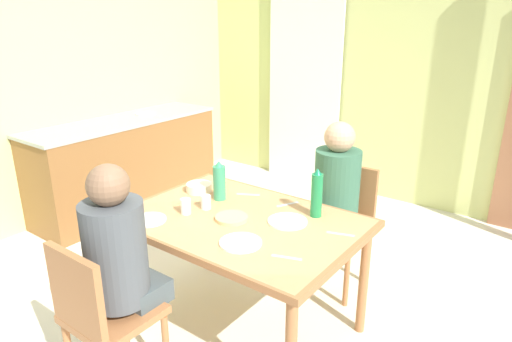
% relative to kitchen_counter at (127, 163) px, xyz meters
% --- Properties ---
extents(ground_plane, '(6.48, 6.48, 0.00)m').
position_rel_kitchen_counter_xyz_m(ground_plane, '(1.90, -0.68, -0.45)').
color(ground_plane, silver).
extents(wall_back, '(4.66, 0.10, 2.88)m').
position_rel_kitchen_counter_xyz_m(wall_back, '(1.90, 1.81, 0.99)').
color(wall_back, '#C9D080').
rests_on(wall_back, ground_plane).
extents(wall_left, '(0.10, 3.74, 2.88)m').
position_rel_kitchen_counter_xyz_m(wall_left, '(-0.33, -0.06, 0.99)').
color(wall_left, '#C5D080').
rests_on(wall_left, ground_plane).
extents(curtain_panel, '(0.90, 0.03, 2.42)m').
position_rel_kitchen_counter_xyz_m(curtain_panel, '(1.01, 1.71, 0.76)').
color(curtain_panel, white).
rests_on(curtain_panel, ground_plane).
extents(kitchen_counter, '(0.61, 1.96, 0.91)m').
position_rel_kitchen_counter_xyz_m(kitchen_counter, '(0.00, 0.00, 0.00)').
color(kitchen_counter, brown).
rests_on(kitchen_counter, ground_plane).
extents(dining_table, '(1.36, 0.95, 0.74)m').
position_rel_kitchen_counter_xyz_m(dining_table, '(2.12, -0.83, 0.22)').
color(dining_table, '#A6693E').
rests_on(dining_table, ground_plane).
extents(chair_near_diner, '(0.40, 0.40, 0.87)m').
position_rel_kitchen_counter_xyz_m(chair_near_diner, '(1.91, -1.66, 0.05)').
color(chair_near_diner, '#A6693E').
rests_on(chair_near_diner, ground_plane).
extents(chair_far_diner, '(0.40, 0.40, 0.87)m').
position_rel_kitchen_counter_xyz_m(chair_far_diner, '(2.37, -0.01, 0.05)').
color(chair_far_diner, '#A6693E').
rests_on(chair_far_diner, ground_plane).
extents(person_near_diner, '(0.30, 0.37, 0.77)m').
position_rel_kitchen_counter_xyz_m(person_near_diner, '(1.91, -1.53, 0.33)').
color(person_near_diner, '#465256').
rests_on(person_near_diner, ground_plane).
extents(person_far_diner, '(0.30, 0.37, 0.77)m').
position_rel_kitchen_counter_xyz_m(person_far_diner, '(2.37, -0.14, 0.33)').
color(person_far_diner, '#336E50').
rests_on(person_far_diner, ground_plane).
extents(water_bottle_green_near, '(0.07, 0.07, 0.29)m').
position_rel_kitchen_counter_xyz_m(water_bottle_green_near, '(2.45, -0.54, 0.43)').
color(water_bottle_green_near, '#1D8045').
rests_on(water_bottle_green_near, dining_table).
extents(water_bottle_green_far, '(0.08, 0.08, 0.26)m').
position_rel_kitchen_counter_xyz_m(water_bottle_green_far, '(1.83, -0.68, 0.41)').
color(water_bottle_green_far, '#359066').
rests_on(water_bottle_green_far, dining_table).
extents(serving_bowl_center, '(0.17, 0.17, 0.05)m').
position_rel_kitchen_counter_xyz_m(serving_bowl_center, '(1.63, -0.66, 0.32)').
color(serving_bowl_center, beige).
rests_on(serving_bowl_center, dining_table).
extents(dinner_plate_near_left, '(0.22, 0.22, 0.01)m').
position_rel_kitchen_counter_xyz_m(dinner_plate_near_left, '(2.31, -1.07, 0.30)').
color(dinner_plate_near_left, white).
rests_on(dinner_plate_near_left, dining_table).
extents(dinner_plate_near_right, '(0.23, 0.23, 0.01)m').
position_rel_kitchen_counter_xyz_m(dinner_plate_near_right, '(2.36, -0.71, 0.30)').
color(dinner_plate_near_right, white).
rests_on(dinner_plate_near_right, dining_table).
extents(dinner_plate_far_center, '(0.19, 0.19, 0.01)m').
position_rel_kitchen_counter_xyz_m(dinner_plate_far_center, '(1.72, -1.17, 0.30)').
color(dinner_plate_far_center, white).
rests_on(dinner_plate_far_center, dining_table).
extents(drinking_glass_by_near_diner, '(0.06, 0.06, 0.09)m').
position_rel_kitchen_counter_xyz_m(drinking_glass_by_near_diner, '(1.86, -0.85, 0.34)').
color(drinking_glass_by_near_diner, silver).
rests_on(drinking_glass_by_near_diner, dining_table).
extents(drinking_glass_by_far_diner, '(0.06, 0.06, 0.09)m').
position_rel_kitchen_counter_xyz_m(drinking_glass_by_far_diner, '(1.82, -0.97, 0.34)').
color(drinking_glass_by_far_diner, silver).
rests_on(drinking_glass_by_far_diner, dining_table).
extents(bread_plate_sliced, '(0.19, 0.19, 0.02)m').
position_rel_kitchen_counter_xyz_m(bread_plate_sliced, '(2.09, -0.87, 0.30)').
color(bread_plate_sliced, '#DBB77A').
rests_on(bread_plate_sliced, dining_table).
extents(cutlery_knife_near, '(0.14, 0.09, 0.00)m').
position_rel_kitchen_counter_xyz_m(cutlery_knife_near, '(1.93, -0.52, 0.29)').
color(cutlery_knife_near, silver).
rests_on(cutlery_knife_near, dining_table).
extents(cutlery_fork_near, '(0.15, 0.06, 0.00)m').
position_rel_kitchen_counter_xyz_m(cutlery_fork_near, '(2.67, -0.67, 0.29)').
color(cutlery_fork_near, silver).
rests_on(cutlery_fork_near, dining_table).
extents(cutlery_knife_far, '(0.08, 0.14, 0.00)m').
position_rel_kitchen_counter_xyz_m(cutlery_knife_far, '(2.23, -0.50, 0.29)').
color(cutlery_knife_far, silver).
rests_on(cutlery_knife_far, dining_table).
extents(cutlery_fork_far, '(0.15, 0.06, 0.00)m').
position_rel_kitchen_counter_xyz_m(cutlery_fork_far, '(2.58, -1.05, 0.29)').
color(cutlery_fork_far, silver).
rests_on(cutlery_fork_far, dining_table).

